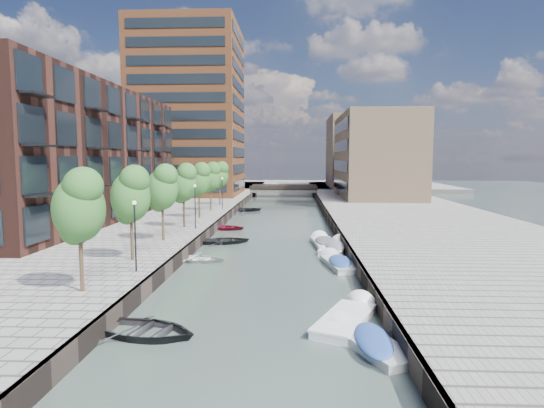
# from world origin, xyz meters

# --- Properties ---
(water) EXTENTS (300.00, 300.00, 0.00)m
(water) POSITION_xyz_m (0.00, 40.00, 0.00)
(water) COLOR #38473F
(water) RESTS_ON ground
(quay_left) EXTENTS (60.00, 140.00, 1.00)m
(quay_left) POSITION_xyz_m (-36.00, 40.00, 0.50)
(quay_left) COLOR gray
(quay_left) RESTS_ON ground
(quay_right) EXTENTS (20.00, 140.00, 1.00)m
(quay_right) POSITION_xyz_m (16.00, 40.00, 0.50)
(quay_right) COLOR gray
(quay_right) RESTS_ON ground
(quay_wall_left) EXTENTS (0.25, 140.00, 1.00)m
(quay_wall_left) POSITION_xyz_m (-6.10, 40.00, 0.50)
(quay_wall_left) COLOR #332823
(quay_wall_left) RESTS_ON ground
(quay_wall_right) EXTENTS (0.25, 140.00, 1.00)m
(quay_wall_right) POSITION_xyz_m (6.10, 40.00, 0.50)
(quay_wall_right) COLOR #332823
(quay_wall_right) RESTS_ON ground
(far_closure) EXTENTS (80.00, 40.00, 1.00)m
(far_closure) POSITION_xyz_m (0.00, 100.00, 0.50)
(far_closure) COLOR gray
(far_closure) RESTS_ON ground
(apartment_block) EXTENTS (8.00, 38.00, 14.00)m
(apartment_block) POSITION_xyz_m (-20.00, 30.00, 8.00)
(apartment_block) COLOR black
(apartment_block) RESTS_ON quay_left
(tower) EXTENTS (18.00, 18.00, 30.00)m
(tower) POSITION_xyz_m (-17.00, 65.00, 16.00)
(tower) COLOR brown
(tower) RESTS_ON quay_left
(tan_block_near) EXTENTS (12.00, 25.00, 14.00)m
(tan_block_near) POSITION_xyz_m (16.00, 62.00, 8.00)
(tan_block_near) COLOR tan
(tan_block_near) RESTS_ON quay_right
(tan_block_far) EXTENTS (12.00, 20.00, 16.00)m
(tan_block_far) POSITION_xyz_m (16.00, 88.00, 9.00)
(tan_block_far) COLOR tan
(tan_block_far) RESTS_ON quay_right
(bridge) EXTENTS (13.00, 6.00, 1.30)m
(bridge) POSITION_xyz_m (0.00, 72.00, 1.39)
(bridge) COLOR gray
(bridge) RESTS_ON ground
(tree_0) EXTENTS (2.50, 2.50, 5.95)m
(tree_0) POSITION_xyz_m (-8.50, 4.00, 5.31)
(tree_0) COLOR #382619
(tree_0) RESTS_ON quay_left
(tree_1) EXTENTS (2.50, 2.50, 5.95)m
(tree_1) POSITION_xyz_m (-8.50, 11.00, 5.31)
(tree_1) COLOR #382619
(tree_1) RESTS_ON quay_left
(tree_2) EXTENTS (2.50, 2.50, 5.95)m
(tree_2) POSITION_xyz_m (-8.50, 18.00, 5.31)
(tree_2) COLOR #382619
(tree_2) RESTS_ON quay_left
(tree_3) EXTENTS (2.50, 2.50, 5.95)m
(tree_3) POSITION_xyz_m (-8.50, 25.00, 5.31)
(tree_3) COLOR #382619
(tree_3) RESTS_ON quay_left
(tree_4) EXTENTS (2.50, 2.50, 5.95)m
(tree_4) POSITION_xyz_m (-8.50, 32.00, 5.31)
(tree_4) COLOR #382619
(tree_4) RESTS_ON quay_left
(tree_5) EXTENTS (2.50, 2.50, 5.95)m
(tree_5) POSITION_xyz_m (-8.50, 39.00, 5.31)
(tree_5) COLOR #382619
(tree_5) RESTS_ON quay_left
(tree_6) EXTENTS (2.50, 2.50, 5.95)m
(tree_6) POSITION_xyz_m (-8.50, 46.00, 5.31)
(tree_6) COLOR #382619
(tree_6) RESTS_ON quay_left
(lamp_0) EXTENTS (0.24, 0.24, 4.12)m
(lamp_0) POSITION_xyz_m (-7.20, 8.00, 3.51)
(lamp_0) COLOR black
(lamp_0) RESTS_ON quay_left
(lamp_1) EXTENTS (0.24, 0.24, 4.12)m
(lamp_1) POSITION_xyz_m (-7.20, 24.00, 3.51)
(lamp_1) COLOR black
(lamp_1) RESTS_ON quay_left
(lamp_2) EXTENTS (0.24, 0.24, 4.12)m
(lamp_2) POSITION_xyz_m (-7.20, 40.00, 3.51)
(lamp_2) COLOR black
(lamp_2) RESTS_ON quay_left
(sloop_0) EXTENTS (5.33, 4.40, 0.96)m
(sloop_0) POSITION_xyz_m (-4.38, 1.00, 0.00)
(sloop_0) COLOR #242326
(sloop_0) RESTS_ON ground
(sloop_1) EXTENTS (5.16, 4.22, 0.93)m
(sloop_1) POSITION_xyz_m (-4.20, 22.25, 0.00)
(sloop_1) COLOR black
(sloop_1) RESTS_ON ground
(sloop_2) EXTENTS (4.75, 3.76, 0.89)m
(sloop_2) POSITION_xyz_m (-5.40, 30.02, 0.00)
(sloop_2) COLOR maroon
(sloop_2) RESTS_ON ground
(sloop_3) EXTENTS (4.50, 3.55, 0.84)m
(sloop_3) POSITION_xyz_m (-5.05, 14.96, 0.00)
(sloop_3) COLOR silver
(sloop_3) RESTS_ON ground
(sloop_4) EXTENTS (5.52, 4.56, 0.99)m
(sloop_4) POSITION_xyz_m (-4.97, 46.97, 0.00)
(sloop_4) COLOR black
(sloop_4) RESTS_ON ground
(motorboat_0) EXTENTS (3.31, 4.76, 1.51)m
(motorboat_0) POSITION_xyz_m (4.88, 0.39, 0.18)
(motorboat_0) COLOR beige
(motorboat_0) RESTS_ON ground
(motorboat_1) EXTENTS (2.25, 5.25, 1.70)m
(motorboat_1) POSITION_xyz_m (4.53, 21.78, 0.21)
(motorboat_1) COLOR silver
(motorboat_1) RESTS_ON ground
(motorboat_2) EXTENTS (3.61, 5.31, 1.68)m
(motorboat_2) POSITION_xyz_m (4.52, 3.23, 0.10)
(motorboat_2) COLOR white
(motorboat_2) RESTS_ON ground
(motorboat_3) EXTENTS (2.58, 5.03, 1.60)m
(motorboat_3) POSITION_xyz_m (5.05, 14.09, 0.19)
(motorboat_3) COLOR #BBBAB9
(motorboat_3) RESTS_ON ground
(motorboat_4) EXTENTS (3.13, 5.52, 1.74)m
(motorboat_4) POSITION_xyz_m (5.42, 19.72, 0.21)
(motorboat_4) COLOR white
(motorboat_4) RESTS_ON ground
(car) EXTENTS (1.53, 3.68, 1.25)m
(car) POSITION_xyz_m (10.37, 65.65, 1.62)
(car) COLOR #9B9E9F
(car) RESTS_ON quay_right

